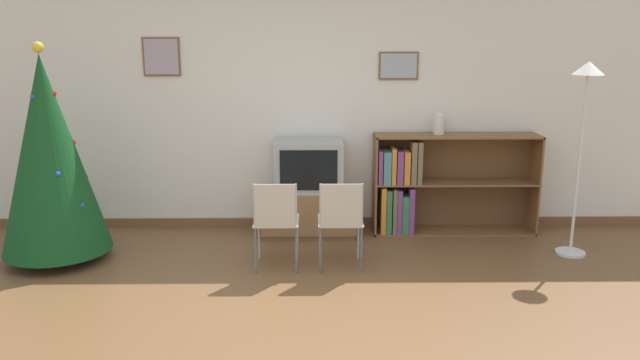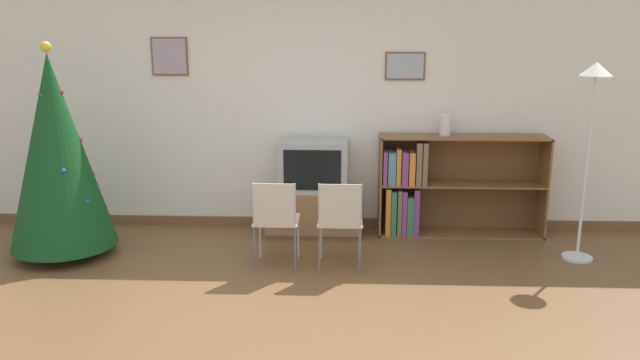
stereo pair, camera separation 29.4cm
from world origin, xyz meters
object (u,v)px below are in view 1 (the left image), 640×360
object	(u,v)px
folding_chair_left	(276,219)
vase	(439,124)
bookshelf	(426,186)
standing_lamp	(585,109)
folding_chair_right	(341,219)
tv_console	(309,212)
television	(309,165)
christmas_tree	(49,156)

from	to	relation	value
folding_chair_left	vase	xyz separation A→B (m)	(1.64, 1.11, 0.68)
bookshelf	standing_lamp	size ratio (longest dim) A/B	0.93
folding_chair_right	tv_console	bearing A→B (deg)	106.16
bookshelf	television	bearing A→B (deg)	-176.73
folding_chair_right	standing_lamp	distance (m)	2.45
folding_chair_left	vase	distance (m)	2.09
folding_chair_left	television	bearing A→B (deg)	73.80
folding_chair_left	standing_lamp	world-z (taller)	standing_lamp
television	tv_console	bearing A→B (deg)	90.00
folding_chair_left	tv_console	bearing A→B (deg)	73.84
bookshelf	vase	xyz separation A→B (m)	(0.12, 0.05, 0.65)
folding_chair_right	folding_chair_left	bearing A→B (deg)	180.00
television	folding_chair_right	world-z (taller)	television
folding_chair_left	folding_chair_right	bearing A→B (deg)	0.00
christmas_tree	folding_chair_left	bearing A→B (deg)	-7.78
tv_console	vase	xyz separation A→B (m)	(1.35, 0.12, 0.91)
bookshelf	tv_console	bearing A→B (deg)	-176.85
folding_chair_right	vase	xyz separation A→B (m)	(1.06, 1.11, 0.68)
television	standing_lamp	distance (m)	2.69
vase	standing_lamp	xyz separation A→B (m)	(1.18, -0.75, 0.25)
bookshelf	vase	distance (m)	0.66
tv_console	folding_chair_left	xyz separation A→B (m)	(-0.29, -0.99, 0.23)
bookshelf	standing_lamp	world-z (taller)	standing_lamp
christmas_tree	folding_chair_right	bearing A→B (deg)	-6.10
tv_console	bookshelf	xyz separation A→B (m)	(1.23, 0.07, 0.26)
television	standing_lamp	bearing A→B (deg)	-13.91
bookshelf	vase	size ratio (longest dim) A/B	7.97
vase	tv_console	bearing A→B (deg)	-174.97
folding_chair_right	vase	world-z (taller)	vase
television	bookshelf	distance (m)	1.26
christmas_tree	standing_lamp	bearing A→B (deg)	0.96
vase	television	bearing A→B (deg)	-174.86
television	folding_chair_left	world-z (taller)	television
folding_chair_right	bookshelf	xyz separation A→B (m)	(0.94, 1.06, 0.03)
television	bookshelf	world-z (taller)	bookshelf
bookshelf	folding_chair_left	bearing A→B (deg)	-145.09
television	folding_chair_left	xyz separation A→B (m)	(-0.29, -0.99, -0.27)
tv_console	folding_chair_left	distance (m)	1.06
tv_console	folding_chair_right	world-z (taller)	folding_chair_right
television	vase	xyz separation A→B (m)	(1.35, 0.12, 0.41)
vase	christmas_tree	bearing A→B (deg)	-167.37
folding_chair_right	television	bearing A→B (deg)	106.20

